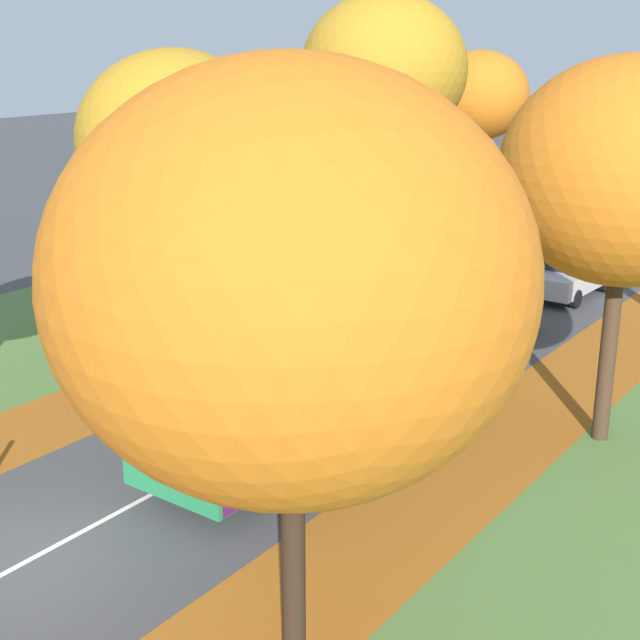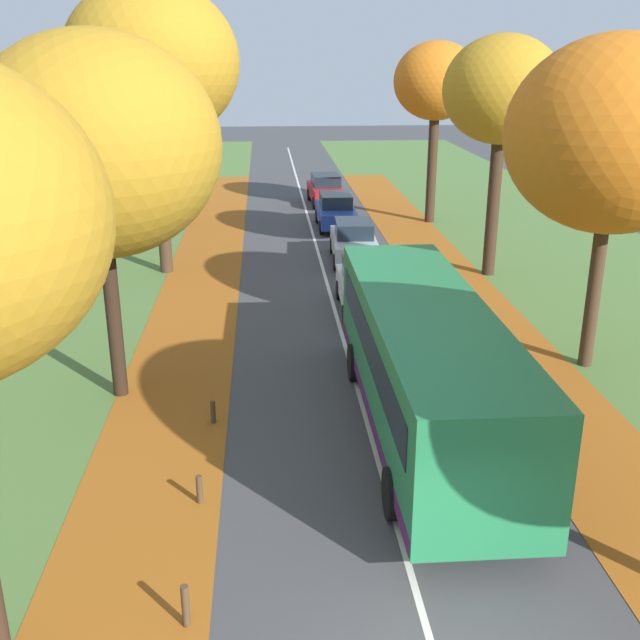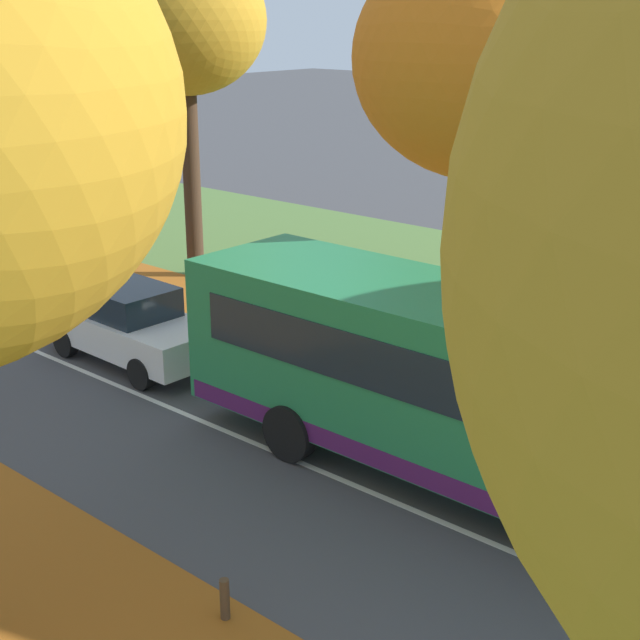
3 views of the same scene
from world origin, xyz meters
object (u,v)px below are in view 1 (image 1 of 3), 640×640
(tree_left_mid, at_px, (384,71))
(tree_left_far, at_px, (480,96))
(bollard_fourth, at_px, (204,370))
(tree_left_near, at_px, (176,141))
(tree_right_nearest, at_px, (291,281))
(car_white_lead, at_px, (486,313))
(car_silver_following, at_px, (571,273))
(car_blue_third_in_line, at_px, (623,243))
(tree_right_near, at_px, (627,173))
(bus, at_px, (331,363))
(bollard_third, at_px, (110,407))

(tree_left_mid, xyz_separation_m, tree_left_far, (-0.08, 8.17, -1.33))
(bollard_fourth, bearing_deg, tree_left_near, 143.97)
(tree_right_nearest, distance_m, car_white_lead, 17.02)
(car_silver_following, height_order, car_blue_third_in_line, same)
(car_blue_third_in_line, bearing_deg, tree_left_near, -111.40)
(tree_right_near, bearing_deg, car_blue_third_in_line, 106.73)
(tree_left_near, bearing_deg, tree_right_near, 4.33)
(tree_right_near, bearing_deg, bollard_fourth, -164.92)
(bollard_fourth, xyz_separation_m, car_blue_third_in_line, (4.71, 19.83, 0.54))
(tree_left_mid, relative_size, car_white_lead, 2.47)
(bollard_fourth, height_order, bus, bus)
(tree_left_far, bearing_deg, car_blue_third_in_line, -8.44)
(tree_left_mid, bearing_deg, car_blue_third_in_line, 44.38)
(bollard_third, relative_size, car_silver_following, 0.14)
(tree_left_mid, bearing_deg, tree_left_near, -89.23)
(car_blue_third_in_line, bearing_deg, bollard_third, -101.70)
(tree_right_nearest, relative_size, tree_right_near, 1.02)
(car_blue_third_in_line, bearing_deg, tree_left_far, 171.56)
(tree_right_nearest, bearing_deg, bollard_fourth, 139.25)
(tree_left_mid, distance_m, car_white_lead, 11.09)
(tree_left_near, distance_m, tree_left_mid, 11.13)
(car_blue_third_in_line, bearing_deg, bollard_fourth, -103.36)
(tree_left_mid, xyz_separation_m, car_silver_following, (7.39, 0.99, -6.83))
(tree_right_nearest, bearing_deg, tree_left_far, 112.27)
(bus, relative_size, car_white_lead, 2.46)
(tree_right_nearest, relative_size, car_blue_third_in_line, 2.06)
(tree_left_far, relative_size, bollard_fourth, 15.08)
(tree_left_near, bearing_deg, tree_left_mid, 90.77)
(tree_left_near, distance_m, bollard_third, 7.94)
(bollard_fourth, bearing_deg, tree_left_mid, 101.22)
(tree_right_near, xyz_separation_m, car_silver_following, (-5.02, 11.08, -5.27))
(tree_left_near, height_order, bollard_fourth, tree_left_near)
(tree_right_near, distance_m, car_silver_following, 13.26)
(tree_left_near, xyz_separation_m, tree_right_near, (12.26, 0.93, 0.04))
(car_white_lead, distance_m, car_blue_third_in_line, 12.22)
(tree_left_far, distance_m, bollard_third, 25.01)
(tree_left_near, relative_size, car_silver_following, 2.00)
(tree_left_mid, height_order, bollard_fourth, tree_left_mid)
(bollard_third, bearing_deg, tree_right_near, 30.62)
(bollard_third, relative_size, car_blue_third_in_line, 0.14)
(tree_right_nearest, distance_m, bollard_fourth, 13.41)
(bus, bearing_deg, car_silver_following, 89.34)
(tree_left_far, distance_m, car_silver_following, 11.72)
(bollard_fourth, distance_m, car_silver_following, 14.59)
(car_white_lead, height_order, car_silver_following, same)
(tree_left_far, bearing_deg, car_white_lead, -61.72)
(bus, xyz_separation_m, car_blue_third_in_line, (0.02, 20.55, -0.89))
(tree_left_near, relative_size, bollard_third, 14.75)
(car_silver_following, xyz_separation_m, car_blue_third_in_line, (-0.15, 6.09, 0.00))
(tree_right_near, xyz_separation_m, bus, (-5.18, -3.38, -4.38))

